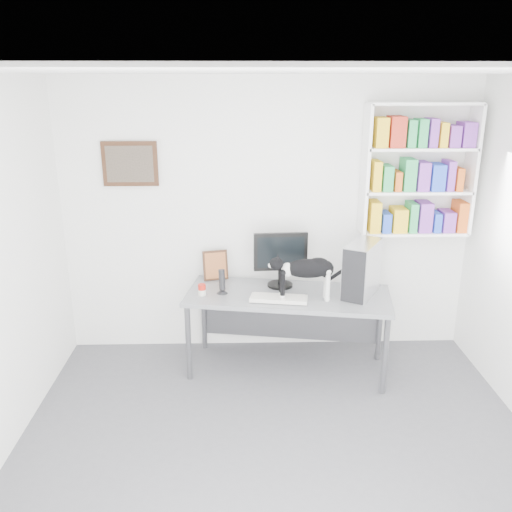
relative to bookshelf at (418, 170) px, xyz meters
name	(u,v)px	position (x,y,z in m)	size (l,w,h in m)	color
room	(283,297)	(-1.40, -1.85, -0.50)	(4.01, 4.01, 2.70)	#545459
bookshelf	(418,170)	(0.00, 0.00, 0.00)	(1.03, 0.28, 1.24)	white
wall_art	(130,164)	(-2.70, 0.12, 0.05)	(0.52, 0.04, 0.42)	#432815
desk	(287,332)	(-1.23, -0.39, -1.46)	(1.86, 0.72, 0.78)	gray
monitor	(280,259)	(-1.29, -0.19, -0.80)	(0.51, 0.24, 0.54)	black
keyboard	(279,298)	(-1.33, -0.55, -1.05)	(0.51, 0.20, 0.04)	silver
pc_tower	(362,269)	(-0.57, -0.42, -0.83)	(0.22, 0.49, 0.49)	silver
speaker	(222,281)	(-1.84, -0.36, -0.95)	(0.10, 0.10, 0.24)	black
leaning_print	(215,265)	(-1.92, 0.01, -0.92)	(0.24, 0.10, 0.30)	#432815
soup_can	(202,290)	(-2.02, -0.40, -1.02)	(0.07, 0.07, 0.10)	red
cat	(307,279)	(-1.08, -0.54, -0.87)	(0.65, 0.17, 0.40)	black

